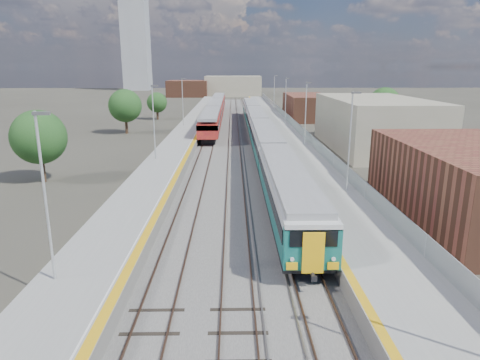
{
  "coord_description": "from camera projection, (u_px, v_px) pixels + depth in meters",
  "views": [
    {
      "loc": [
        -2.18,
        -9.56,
        10.25
      ],
      "look_at": [
        -1.66,
        20.76,
        2.2
      ],
      "focal_mm": 32.0,
      "sensor_mm": 36.0,
      "label": 1
    }
  ],
  "objects": [
    {
      "name": "platform_left",
      "position": [
        186.0,
        136.0,
        62.35
      ],
      "size": [
        4.3,
        155.0,
        8.52
      ],
      "color": "slate",
      "rests_on": "ground"
    },
    {
      "name": "platform_right",
      "position": [
        284.0,
        135.0,
        62.58
      ],
      "size": [
        4.7,
        155.0,
        8.52
      ],
      "color": "slate",
      "rests_on": "ground"
    },
    {
      "name": "tree_b",
      "position": [
        125.0,
        106.0,
        66.59
      ],
      "size": [
        5.12,
        5.12,
        6.94
      ],
      "color": "#382619",
      "rests_on": "ground"
    },
    {
      "name": "tree_d",
      "position": [
        384.0,
        104.0,
        69.85
      ],
      "size": [
        5.2,
        5.2,
        7.05
      ],
      "color": "#382619",
      "rests_on": "ground"
    },
    {
      "name": "tree_c",
      "position": [
        157.0,
        103.0,
        84.83
      ],
      "size": [
        3.98,
        3.98,
        5.39
      ],
      "color": "#382619",
      "rests_on": "ground"
    },
    {
      "name": "red_train",
      "position": [
        216.0,
        110.0,
        83.39
      ],
      "size": [
        2.85,
        57.85,
        3.6
      ],
      "color": "black",
      "rests_on": "ground"
    },
    {
      "name": "tree_a",
      "position": [
        39.0,
        137.0,
        38.25
      ],
      "size": [
        4.86,
        4.86,
        6.59
      ],
      "color": "#382619",
      "rests_on": "ground"
    },
    {
      "name": "green_train",
      "position": [
        260.0,
        130.0,
        56.9
      ],
      "size": [
        2.77,
        77.11,
        3.05
      ],
      "color": "black",
      "rests_on": "ground"
    },
    {
      "name": "buildings",
      "position": [
        185.0,
        65.0,
        142.8
      ],
      "size": [
        72.0,
        185.5,
        40.0
      ],
      "color": "brown",
      "rests_on": "ground"
    },
    {
      "name": "ballast_bed",
      "position": [
        232.0,
        139.0,
        62.59
      ],
      "size": [
        10.5,
        155.0,
        0.06
      ],
      "primitive_type": "cube",
      "color": "#565451",
      "rests_on": "ground"
    },
    {
      "name": "ground",
      "position": [
        248.0,
        142.0,
        60.22
      ],
      "size": [
        320.0,
        320.0,
        0.0
      ],
      "primitive_type": "plane",
      "color": "#47443A",
      "rests_on": "ground"
    },
    {
      "name": "tracks",
      "position": [
        236.0,
        137.0,
        64.2
      ],
      "size": [
        8.96,
        160.0,
        0.17
      ],
      "color": "#4C3323",
      "rests_on": "ground"
    }
  ]
}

